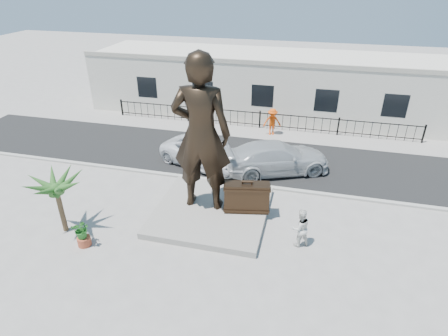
# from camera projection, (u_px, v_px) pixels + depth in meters

# --- Properties ---
(ground) EXTENTS (100.00, 100.00, 0.00)m
(ground) POSITION_uv_depth(u_px,v_px,m) (213.00, 235.00, 16.53)
(ground) COLOR #9E9991
(ground) RESTS_ON ground
(street) EXTENTS (40.00, 7.00, 0.01)m
(street) POSITION_uv_depth(u_px,v_px,m) (247.00, 156.00, 23.36)
(street) COLOR black
(street) RESTS_ON ground
(curb) EXTENTS (40.00, 0.25, 0.12)m
(curb) POSITION_uv_depth(u_px,v_px,m) (235.00, 183.00, 20.34)
(curb) COLOR #A5A399
(curb) RESTS_ON ground
(far_sidewalk) EXTENTS (40.00, 2.50, 0.02)m
(far_sidewalk) POSITION_uv_depth(u_px,v_px,m) (258.00, 132.00, 26.77)
(far_sidewalk) COLOR #9E9991
(far_sidewalk) RESTS_ON ground
(plinth) EXTENTS (5.20, 5.20, 0.30)m
(plinth) POSITION_uv_depth(u_px,v_px,m) (211.00, 211.00, 17.84)
(plinth) COLOR gray
(plinth) RESTS_ON ground
(fence) EXTENTS (22.00, 0.10, 1.20)m
(fence) POSITION_uv_depth(u_px,v_px,m) (260.00, 120.00, 27.17)
(fence) COLOR black
(fence) RESTS_ON ground
(building) EXTENTS (28.00, 7.00, 4.40)m
(building) POSITION_uv_depth(u_px,v_px,m) (269.00, 83.00, 30.00)
(building) COLOR silver
(building) RESTS_ON ground
(statue) EXTENTS (2.75, 1.88, 7.29)m
(statue) POSITION_uv_depth(u_px,v_px,m) (201.00, 134.00, 16.42)
(statue) COLOR black
(statue) RESTS_ON plinth
(suitcase) EXTENTS (2.15, 1.04, 1.45)m
(suitcase) POSITION_uv_depth(u_px,v_px,m) (247.00, 197.00, 17.31)
(suitcase) COLOR black
(suitcase) RESTS_ON plinth
(tourist) EXTENTS (1.06, 0.98, 1.74)m
(tourist) POSITION_uv_depth(u_px,v_px,m) (300.00, 228.00, 15.54)
(tourist) COLOR silver
(tourist) RESTS_ON ground
(car_white) EXTENTS (5.90, 4.23, 1.49)m
(car_white) POSITION_uv_depth(u_px,v_px,m) (204.00, 153.00, 21.99)
(car_white) COLOR silver
(car_white) RESTS_ON street
(car_silver) EXTENTS (6.51, 4.71, 1.75)m
(car_silver) POSITION_uv_depth(u_px,v_px,m) (276.00, 158.00, 21.23)
(car_silver) COLOR #B5B9BA
(car_silver) RESTS_ON street
(worker) EXTENTS (1.36, 0.99, 1.89)m
(worker) POSITION_uv_depth(u_px,v_px,m) (272.00, 122.00, 25.91)
(worker) COLOR #F6500C
(worker) RESTS_ON far_sidewalk
(palm_tree) EXTENTS (1.80, 1.80, 3.20)m
(palm_tree) POSITION_uv_depth(u_px,v_px,m) (66.00, 230.00, 16.82)
(palm_tree) COLOR #25501D
(palm_tree) RESTS_ON ground
(planter) EXTENTS (0.56, 0.56, 0.40)m
(planter) POSITION_uv_depth(u_px,v_px,m) (84.00, 241.00, 15.82)
(planter) COLOR #A5462B
(planter) RESTS_ON ground
(shrub) EXTENTS (0.80, 0.70, 0.83)m
(shrub) POSITION_uv_depth(u_px,v_px,m) (82.00, 229.00, 15.53)
(shrub) COLOR #226320
(shrub) RESTS_ON planter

